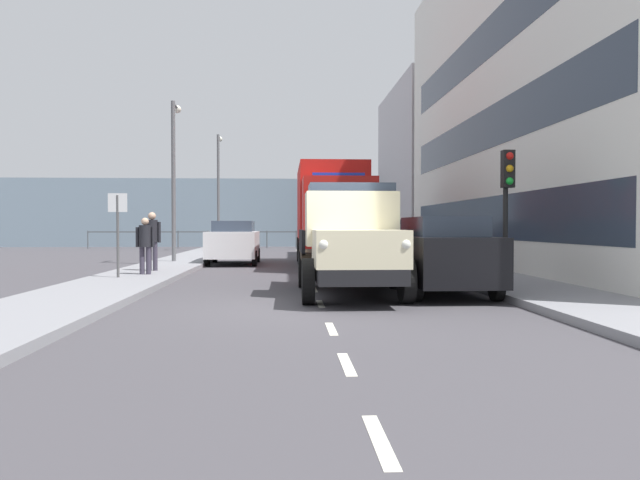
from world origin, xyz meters
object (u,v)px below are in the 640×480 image
at_px(pedestrian_by_lamp, 145,241).
at_px(truck_vintage_cream, 350,242).
at_px(car_navy_kerbside_2, 368,241).
at_px(car_black_kerbside_near, 441,254).
at_px(traffic_light_near, 507,187).
at_px(lorry_cargo_red, 332,212).
at_px(street_sign, 118,220).
at_px(lamp_post_promenade, 174,166).
at_px(car_grey_kerbside_1, 395,246).
at_px(pedestrian_couple_b, 152,236).
at_px(lamp_post_far, 219,181).
at_px(car_white_oppositeside_0, 234,242).

bearing_deg(pedestrian_by_lamp, truck_vintage_cream, 141.16).
bearing_deg(car_navy_kerbside_2, truck_vintage_cream, 80.50).
distance_m(car_black_kerbside_near, traffic_light_near, 2.69).
xyz_separation_m(car_navy_kerbside_2, pedestrian_by_lamp, (7.45, 7.86, 0.20)).
bearing_deg(pedestrian_by_lamp, lorry_cargo_red, -135.84).
distance_m(traffic_light_near, street_sign, 10.09).
bearing_deg(traffic_light_near, car_black_kerbside_near, 29.43).
relative_size(car_navy_kerbside_2, traffic_light_near, 1.40).
xyz_separation_m(car_black_kerbside_near, lamp_post_promenade, (7.83, -10.67, 2.99)).
xyz_separation_m(car_grey_kerbside_1, street_sign, (7.94, 2.47, 0.79)).
relative_size(car_navy_kerbside_2, pedestrian_couple_b, 2.49).
bearing_deg(street_sign, truck_vintage_cream, 150.15).
bearing_deg(street_sign, car_grey_kerbside_1, -162.71).
bearing_deg(street_sign, car_black_kerbside_near, 158.37).
height_order(truck_vintage_cream, pedestrian_couple_b, truck_vintage_cream).
xyz_separation_m(pedestrian_by_lamp, lamp_post_far, (0.06, -19.04, 3.11)).
xyz_separation_m(lamp_post_promenade, street_sign, (0.11, 7.53, -2.20)).
relative_size(traffic_light_near, lamp_post_far, 0.47).
distance_m(truck_vintage_cream, lamp_post_far, 24.21).
relative_size(lorry_cargo_red, lamp_post_promenade, 1.31).
bearing_deg(truck_vintage_cream, car_black_kerbside_near, -173.46).
bearing_deg(traffic_light_near, car_white_oppositeside_0, -52.69).
xyz_separation_m(car_navy_kerbside_2, car_white_oppositeside_0, (5.53, 1.15, -0.00)).
distance_m(car_navy_kerbside_2, traffic_light_near, 11.18).
xyz_separation_m(car_navy_kerbside_2, lamp_post_far, (7.50, -11.18, 3.31)).
xyz_separation_m(car_grey_kerbside_1, car_white_oppositeside_0, (5.53, -5.21, 0.00)).
xyz_separation_m(car_white_oppositeside_0, lamp_post_far, (1.97, -12.32, 3.31)).
bearing_deg(car_grey_kerbside_1, traffic_light_near, 112.70).
xyz_separation_m(pedestrian_by_lamp, traffic_light_near, (-9.35, 3.04, 1.38)).
xyz_separation_m(truck_vintage_cream, car_black_kerbside_near, (-2.04, -0.23, -0.28)).
distance_m(car_black_kerbside_near, pedestrian_couple_b, 9.38).
distance_m(car_black_kerbside_near, car_white_oppositeside_0, 12.16).
bearing_deg(traffic_light_near, lorry_cargo_red, -67.38).
relative_size(lorry_cargo_red, car_navy_kerbside_2, 1.83).
xyz_separation_m(lorry_cargo_red, lamp_post_promenade, (6.14, -0.97, 1.81)).
relative_size(truck_vintage_cream, pedestrian_couple_b, 3.14).
height_order(car_navy_kerbside_2, traffic_light_near, traffic_light_near).
bearing_deg(car_white_oppositeside_0, lamp_post_promenade, 3.86).
xyz_separation_m(car_grey_kerbside_1, pedestrian_couple_b, (7.56, 0.08, 0.32)).
height_order(car_black_kerbside_near, pedestrian_couple_b, pedestrian_couple_b).
bearing_deg(lamp_post_far, car_navy_kerbside_2, 123.88).
distance_m(car_navy_kerbside_2, lamp_post_promenade, 8.48).
relative_size(car_black_kerbside_near, lamp_post_far, 0.61).
distance_m(car_grey_kerbside_1, pedestrian_by_lamp, 7.60).
relative_size(car_black_kerbside_near, car_white_oppositeside_0, 1.05).
bearing_deg(car_navy_kerbside_2, traffic_light_near, 99.90).
relative_size(car_black_kerbside_near, car_grey_kerbside_1, 0.94).
relative_size(pedestrian_by_lamp, traffic_light_near, 0.50).
bearing_deg(pedestrian_by_lamp, traffic_light_near, 161.98).
height_order(car_grey_kerbside_1, car_navy_kerbside_2, same).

